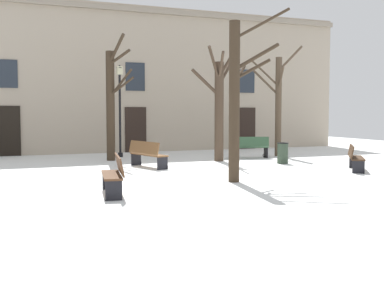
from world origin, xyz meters
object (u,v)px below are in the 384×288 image
Objects in this scene: tree_foreground at (278,102)px; bench_back_to_back_left at (147,154)px; tree_near_facade at (219,104)px; tree_left_of_center at (111,102)px; streetlamp at (120,101)px; bench_by_litter_bin at (114,174)px; tree_right_of_center at (236,96)px; bench_facing_shops at (355,157)px; bench_near_center_tree at (250,147)px; litter_bin at (283,153)px.

tree_foreground is 2.52× the size of bench_back_to_back_left.
tree_near_facade is 3.95m from bench_back_to_back_left.
tree_left_of_center is 1.01× the size of tree_foreground.
streetlamp is 9.84m from bench_by_litter_bin.
streetlamp is at bearing 99.07° from tree_right_of_center.
tree_foreground is 2.75× the size of bench_by_litter_bin.
bench_facing_shops is at bearing -42.61° from tree_left_of_center.
tree_right_of_center is 7.34m from bench_near_center_tree.
bench_back_to_back_left is at bearing -90.12° from streetlamp.
streetlamp is at bearing 175.00° from bench_by_litter_bin.
bench_facing_shops is 0.80× the size of bench_back_to_back_left.
bench_facing_shops is at bearing 109.76° from bench_by_litter_bin.
bench_near_center_tree is at bearing 49.08° from bench_facing_shops.
tree_foreground is (3.38, 1.04, 0.11)m from tree_near_facade.
tree_left_of_center reaches higher than tree_foreground.
litter_bin is at bearing -112.77° from bench_back_to_back_left.
tree_left_of_center is 1.25× the size of streetlamp.
tree_right_of_center is at bearing -109.92° from tree_near_facade.
bench_facing_shops is (6.26, -7.71, -2.01)m from streetlamp.
bench_facing_shops is (6.92, -6.36, -1.94)m from tree_left_of_center.
bench_near_center_tree is (5.06, 1.74, -0.02)m from bench_back_to_back_left.
tree_near_facade is 0.91× the size of tree_left_of_center.
bench_near_center_tree is at bearing -86.68° from bench_back_to_back_left.
tree_left_of_center reaches higher than streetlamp.
bench_facing_shops is 7.16m from bench_back_to_back_left.
litter_bin is at bearing -43.25° from streetlamp.
bench_near_center_tree is (3.69, 6.03, -1.96)m from tree_right_of_center.
tree_near_facade is 5.75m from bench_facing_shops.
streetlamp is at bearing 136.76° from tree_near_facade.
bench_by_litter_bin is at bearing 140.11° from bench_back_to_back_left.
tree_near_facade is 3.20m from litter_bin.
streetlamp is at bearing -15.75° from bench_back_to_back_left.
bench_by_litter_bin is (-2.32, -9.36, -1.96)m from streetlamp.
streetlamp reaches higher than litter_bin.
bench_near_center_tree is (-0.15, 2.39, 0.07)m from litter_bin.
tree_foreground reaches higher than bench_facing_shops.
tree_left_of_center reaches higher than litter_bin.
tree_right_of_center is at bearing 111.61° from bench_by_litter_bin.
tree_right_of_center is (2.02, -7.18, 0.05)m from tree_left_of_center.
tree_right_of_center is at bearing -80.93° from streetlamp.
tree_foreground is 7.02m from streetlamp.
tree_near_facade is at bearing 70.08° from tree_right_of_center.
tree_near_facade is at bearing -87.06° from bench_back_to_back_left.
bench_back_to_back_left is at bearing -77.29° from tree_left_of_center.
bench_facing_shops is 5.35m from bench_near_center_tree.
bench_near_center_tree is (1.73, 0.62, -1.82)m from tree_near_facade.
streetlamp reaches higher than bench_facing_shops.
tree_left_of_center is 2.96× the size of bench_near_center_tree.
litter_bin is (-1.50, -2.81, -2.00)m from tree_foreground.
litter_bin is at bearing 129.60° from bench_by_litter_bin.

